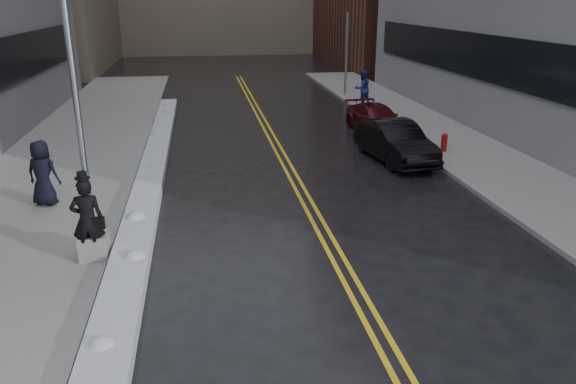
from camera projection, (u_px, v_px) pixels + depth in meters
name	position (u px, v px, depth m)	size (l,w,h in m)	color
ground	(240.00, 293.00, 12.11)	(160.00, 160.00, 0.00)	black
sidewalk_west	(63.00, 169.00, 20.57)	(5.50, 50.00, 0.15)	gray
sidewalk_east	(466.00, 152.00, 22.88)	(4.00, 50.00, 0.15)	gray
lane_line_left	(281.00, 161.00, 21.78)	(0.12, 50.00, 0.01)	gold
lane_line_right	(289.00, 161.00, 21.82)	(0.12, 50.00, 0.01)	gold
snow_ridge	(150.00, 179.00, 19.16)	(0.90, 30.00, 0.34)	silver
lamppost	(84.00, 162.00, 12.66)	(0.65, 0.65, 7.62)	gray
fire_hydrant	(444.00, 141.00, 22.57)	(0.26, 0.26, 0.73)	maroon
traffic_signal	(347.00, 42.00, 34.62)	(0.16, 0.20, 6.00)	gray
pedestrian_fedora	(87.00, 220.00, 12.97)	(0.74, 0.48, 2.02)	black
pedestrian_c	(43.00, 173.00, 16.54)	(0.96, 0.63, 1.97)	black
pedestrian_east	(362.00, 89.00, 31.54)	(0.98, 0.77, 2.03)	navy
car_black	(395.00, 141.00, 21.66)	(1.62, 4.65, 1.53)	black
car_maroon	(376.00, 119.00, 26.31)	(1.78, 4.37, 1.27)	#440B12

